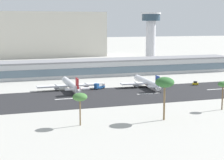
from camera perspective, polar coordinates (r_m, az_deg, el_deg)
name	(u,v)px	position (r m, az deg, el deg)	size (l,w,h in m)	color
ground_plane	(151,94)	(182.34, 6.07, -2.19)	(1400.00, 1400.00, 0.00)	#B2AFA8
runway_strip	(150,94)	(183.98, 5.83, -2.07)	(800.00, 43.41, 0.08)	#262628
runway_centreline_dash_3	(68,99)	(171.71, -6.77, -2.86)	(12.00, 1.20, 0.01)	white
runway_centreline_dash_4	(148,94)	(183.63, 5.59, -2.08)	(12.00, 1.20, 0.01)	white
runway_centreline_dash_5	(217,89)	(202.37, 15.80, -1.36)	(12.00, 1.20, 0.01)	white
terminal_building	(84,68)	(243.71, -4.25, 1.86)	(211.35, 20.83, 10.53)	#B7BABC
control_tower	(151,32)	(308.73, 5.97, 7.27)	(16.04, 16.04, 42.67)	silver
distant_hotel_block	(35,35)	(381.94, -11.77, 6.82)	(144.00, 24.86, 45.40)	beige
airliner_red_tail_gate_0	(71,85)	(193.46, -6.25, -0.76)	(35.20, 39.65, 8.28)	white
airliner_navy_tail_gate_1	(148,83)	(201.10, 5.49, -0.39)	(29.71, 39.41, 8.22)	white
service_box_truck_0	(100,86)	(195.70, -1.93, -0.86)	(6.38, 5.13, 3.25)	#23569E
service_baggage_tug_1	(195,83)	(212.72, 12.65, -0.49)	(3.56, 2.80, 2.20)	gold
palm_tree_0	(80,97)	(125.49, -4.94, -2.68)	(5.01, 5.01, 11.22)	brown
palm_tree_1	(223,85)	(154.21, 16.64, -0.75)	(4.08, 4.08, 11.46)	brown
palm_tree_2	(165,83)	(132.74, 8.07, -0.45)	(6.71, 6.71, 15.54)	brown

